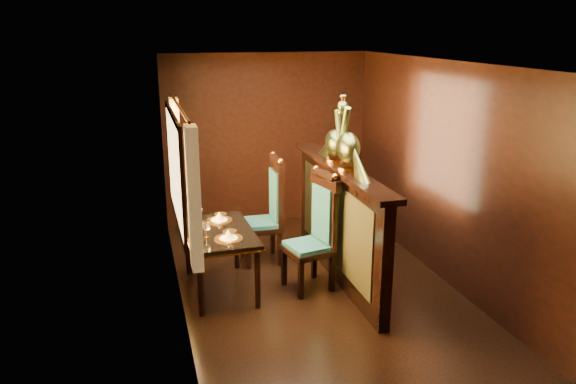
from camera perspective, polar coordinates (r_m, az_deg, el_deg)
name	(u,v)px	position (r m, az deg, el deg)	size (l,w,h in m)	color
ground	(320,292)	(6.37, 3.22, -10.10)	(5.00, 5.00, 0.00)	black
room_shell	(314,154)	(5.83, 2.62, 3.91)	(3.04, 5.04, 2.52)	black
partition	(339,221)	(6.46, 5.18, -2.91)	(0.26, 2.70, 1.36)	black
dining_table	(219,236)	(6.21, -7.03, -4.45)	(0.76, 1.23, 0.91)	black
chair_left	(318,227)	(6.25, 3.07, -3.58)	(0.58, 0.60, 1.36)	black
chair_right	(270,207)	(6.94, -1.80, -1.50)	(0.49, 0.54, 1.36)	black
peacock_left	(349,134)	(6.00, 6.17, 5.86)	(0.25, 0.66, 0.79)	#1C5441
peacock_right	(335,131)	(6.38, 4.82, 6.18)	(0.22, 0.60, 0.71)	#1C5441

